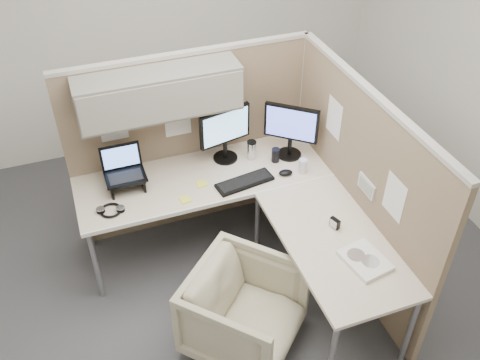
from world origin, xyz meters
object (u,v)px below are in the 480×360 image
object	(u,v)px
office_chair	(245,308)
desk	(249,206)
keyboard	(245,182)
monitor_left	(225,131)

from	to	relation	value
office_chair	desk	bearing A→B (deg)	23.53
desk	keyboard	distance (m)	0.23
office_chair	monitor_left	xyz separation A→B (m)	(0.28, 1.21, 0.64)
monitor_left	office_chair	bearing A→B (deg)	-115.22
monitor_left	keyboard	world-z (taller)	monitor_left
desk	office_chair	world-z (taller)	desk
office_chair	keyboard	size ratio (longest dim) A/B	1.60
desk	monitor_left	xyz separation A→B (m)	(0.01, 0.57, 0.32)
office_chair	keyboard	world-z (taller)	keyboard
monitor_left	keyboard	bearing A→B (deg)	-96.49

